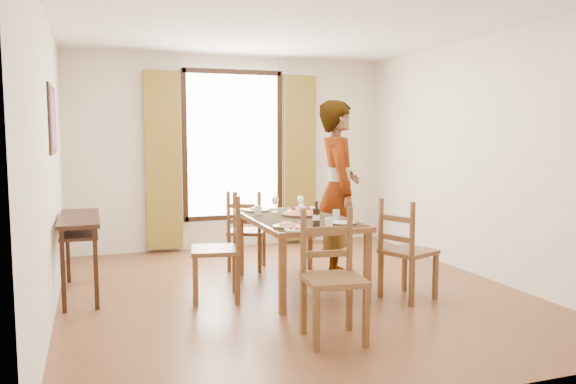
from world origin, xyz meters
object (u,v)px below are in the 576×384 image
object	(u,v)px
man	(338,190)
pasta_platter	(301,211)
console_table	(79,228)
dining_table	(298,224)

from	to	relation	value
man	pasta_platter	bearing A→B (deg)	126.62
console_table	dining_table	xyz separation A→B (m)	(2.13, -0.50, 0.00)
dining_table	man	size ratio (longest dim) A/B	0.82
console_table	dining_table	size ratio (longest dim) A/B	0.74
console_table	man	xyz separation A→B (m)	(2.72, -0.22, 0.31)
dining_table	man	xyz separation A→B (m)	(0.58, 0.29, 0.30)
console_table	dining_table	distance (m)	2.19
console_table	man	world-z (taller)	man
man	pasta_platter	xyz separation A→B (m)	(-0.52, -0.19, -0.18)
man	console_table	bearing A→B (deg)	102.05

